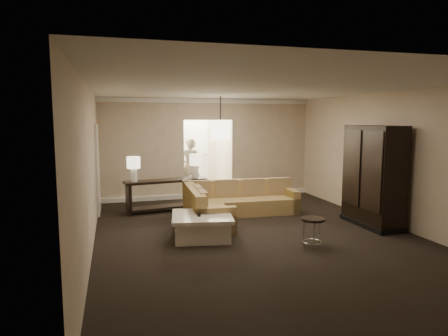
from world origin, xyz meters
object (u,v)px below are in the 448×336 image
object	(u,v)px
console_table	(166,192)
coffee_table	(202,226)
drink_table	(313,226)
person	(190,164)
sectional_sofa	(231,204)
armoire	(373,178)

from	to	relation	value
console_table	coffee_table	bearing A→B (deg)	-90.57
coffee_table	drink_table	xyz separation A→B (m)	(1.74, -1.07, 0.14)
coffee_table	person	world-z (taller)	person
sectional_sofa	coffee_table	bearing A→B (deg)	-123.48
coffee_table	drink_table	distance (m)	2.05
coffee_table	person	xyz separation A→B (m)	(0.59, 4.23, 0.70)
coffee_table	armoire	xyz separation A→B (m)	(3.63, -0.10, 0.78)
console_table	drink_table	size ratio (longest dim) A/B	3.92
coffee_table	drink_table	bearing A→B (deg)	-31.57
coffee_table	person	bearing A→B (deg)	82.06
sectional_sofa	drink_table	xyz separation A→B (m)	(0.77, -2.39, 0.05)
sectional_sofa	console_table	world-z (taller)	sectional_sofa
coffee_table	person	size ratio (longest dim) A/B	0.68
sectional_sofa	drink_table	bearing A→B (deg)	-69.34
sectional_sofa	drink_table	distance (m)	2.51
drink_table	person	bearing A→B (deg)	102.22
sectional_sofa	coffee_table	size ratio (longest dim) A/B	2.17
person	coffee_table	bearing A→B (deg)	82.91
coffee_table	armoire	bearing A→B (deg)	-1.55
console_table	drink_table	distance (m)	4.06
person	armoire	bearing A→B (deg)	125.91
sectional_sofa	console_table	bearing A→B (deg)	143.71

